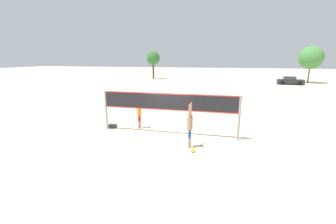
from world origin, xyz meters
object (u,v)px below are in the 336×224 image
(volleyball_net, at_px, (168,105))
(tree_left_cluster, at_px, (153,58))
(tree_right_cluster, at_px, (311,58))
(gear_bag, at_px, (113,126))
(player_spiker, at_px, (190,124))
(volleyball, at_px, (193,150))
(parked_car_near, at_px, (290,81))
(player_blocker, at_px, (139,111))

(volleyball_net, height_order, tree_left_cluster, tree_left_cluster)
(volleyball_net, xyz_separation_m, tree_right_cluster, (18.11, 34.32, 2.80))
(gear_bag, relative_size, tree_left_cluster, 0.08)
(volleyball_net, distance_m, player_spiker, 2.37)
(player_spiker, relative_size, tree_right_cluster, 0.34)
(player_spiker, bearing_deg, volleyball_net, 42.00)
(gear_bag, xyz_separation_m, tree_left_cluster, (-8.24, 34.82, 4.31))
(volleyball, bearing_deg, tree_right_cluster, 65.99)
(volleyball_net, xyz_separation_m, volleyball, (1.80, -2.31, -1.63))
(tree_right_cluster, bearing_deg, player_spiker, -114.69)
(gear_bag, relative_size, parked_car_near, 0.11)
(volleyball, relative_size, tree_right_cluster, 0.03)
(player_spiker, bearing_deg, tree_right_cluster, -24.69)
(player_blocker, relative_size, volleyball, 9.32)
(volleyball_net, height_order, tree_right_cluster, tree_right_cluster)
(volleyball_net, relative_size, player_spiker, 3.58)
(gear_bag, xyz_separation_m, tree_right_cluster, (21.89, 34.01, 4.42))
(gear_bag, distance_m, parked_car_near, 35.07)
(volleyball, xyz_separation_m, tree_right_cluster, (16.31, 36.63, 4.43))
(player_blocker, distance_m, gear_bag, 2.02)
(volleyball_net, bearing_deg, tree_right_cluster, 62.18)
(player_blocker, xyz_separation_m, volleyball, (3.85, -2.98, -0.99))
(player_blocker, height_order, volleyball, player_blocker)
(player_spiker, relative_size, tree_left_cluster, 0.38)
(player_spiker, distance_m, volleyball, 1.27)
(volleyball, height_order, gear_bag, gear_bag)
(gear_bag, height_order, parked_car_near, parked_car_near)
(parked_car_near, height_order, tree_left_cluster, tree_left_cluster)
(tree_left_cluster, relative_size, tree_right_cluster, 0.90)
(tree_left_cluster, bearing_deg, parked_car_near, -10.11)
(volleyball_net, bearing_deg, player_spiker, -48.00)
(player_spiker, height_order, parked_car_near, player_spiker)
(player_blocker, xyz_separation_m, tree_right_cluster, (20.17, 33.65, 3.43))
(player_spiker, bearing_deg, tree_left_cluster, 20.22)
(player_spiker, height_order, gear_bag, player_spiker)
(tree_right_cluster, bearing_deg, tree_left_cluster, 178.46)
(parked_car_near, bearing_deg, volleyball_net, -111.25)
(player_blocker, height_order, tree_right_cluster, tree_right_cluster)
(volleyball_net, relative_size, volleyball, 35.83)
(player_blocker, bearing_deg, tree_right_cluster, 149.07)
(volleyball, relative_size, gear_bag, 0.48)
(tree_left_cluster, xyz_separation_m, tree_right_cluster, (30.13, -0.81, 0.12))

